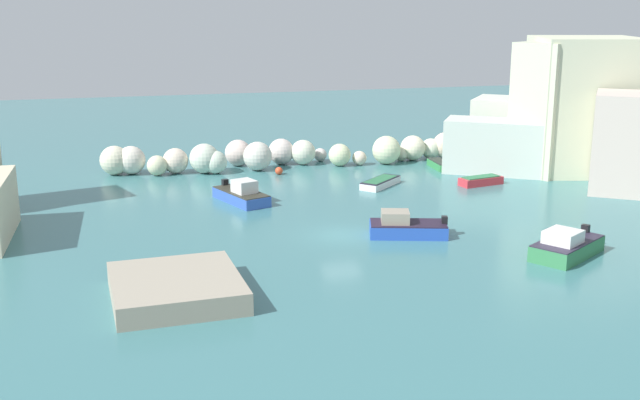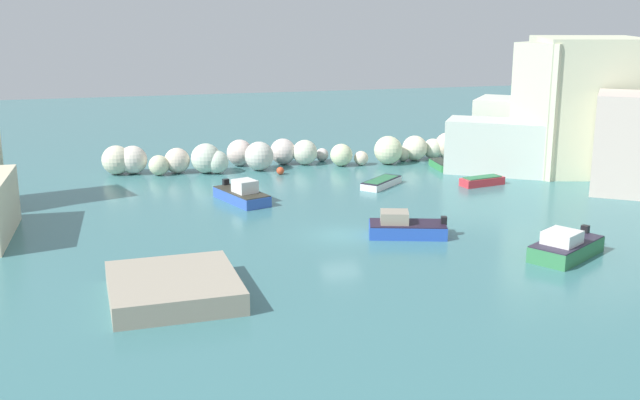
{
  "view_description": "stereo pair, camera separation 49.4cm",
  "coord_description": "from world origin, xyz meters",
  "px_view_note": "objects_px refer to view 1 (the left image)",
  "views": [
    {
      "loc": [
        -13.63,
        -46.08,
        14.64
      ],
      "look_at": [
        0.0,
        5.48,
        1.0
      ],
      "focal_mm": 44.02,
      "sensor_mm": 36.0,
      "label": 1
    },
    {
      "loc": [
        -13.15,
        -46.21,
        14.64
      ],
      "look_at": [
        0.0,
        5.48,
        1.0
      ],
      "focal_mm": 44.02,
      "sensor_mm": 36.0,
      "label": 2
    }
  ],
  "objects_px": {
    "channel_buoy": "(279,171)",
    "moored_boat_5": "(439,165)",
    "moored_boat_4": "(380,182)",
    "stone_dock": "(176,288)",
    "moored_boat_3": "(242,194)",
    "moored_boat_1": "(566,246)",
    "moored_boat_2": "(406,227)",
    "moored_boat_0": "(481,181)"
  },
  "relations": [
    {
      "from": "channel_buoy",
      "to": "moored_boat_5",
      "type": "relative_size",
      "value": 0.19
    },
    {
      "from": "moored_boat_4",
      "to": "moored_boat_5",
      "type": "relative_size",
      "value": 1.23
    },
    {
      "from": "stone_dock",
      "to": "moored_boat_3",
      "type": "bearing_deg",
      "value": 71.02
    },
    {
      "from": "channel_buoy",
      "to": "moored_boat_5",
      "type": "xyz_separation_m",
      "value": [
        14.46,
        -1.09,
        0.0
      ]
    },
    {
      "from": "moored_boat_1",
      "to": "moored_boat_4",
      "type": "distance_m",
      "value": 20.32
    },
    {
      "from": "channel_buoy",
      "to": "moored_boat_2",
      "type": "distance_m",
      "value": 20.25
    },
    {
      "from": "moored_boat_0",
      "to": "moored_boat_1",
      "type": "xyz_separation_m",
      "value": [
        -3.42,
        -18.16,
        0.3
      ]
    },
    {
      "from": "moored_boat_3",
      "to": "moored_boat_4",
      "type": "relative_size",
      "value": 1.35
    },
    {
      "from": "channel_buoy",
      "to": "moored_boat_1",
      "type": "height_order",
      "value": "moored_boat_1"
    },
    {
      "from": "moored_boat_3",
      "to": "moored_boat_4",
      "type": "bearing_deg",
      "value": 80.52
    },
    {
      "from": "moored_boat_2",
      "to": "moored_boat_3",
      "type": "bearing_deg",
      "value": -35.23
    },
    {
      "from": "moored_boat_1",
      "to": "moored_boat_3",
      "type": "bearing_deg",
      "value": -79.65
    },
    {
      "from": "moored_boat_1",
      "to": "moored_boat_5",
      "type": "height_order",
      "value": "moored_boat_1"
    },
    {
      "from": "moored_boat_4",
      "to": "moored_boat_5",
      "type": "xyz_separation_m",
      "value": [
        7.43,
        5.3,
        0.02
      ]
    },
    {
      "from": "moored_boat_2",
      "to": "moored_boat_4",
      "type": "relative_size",
      "value": 1.27
    },
    {
      "from": "stone_dock",
      "to": "moored_boat_5",
      "type": "xyz_separation_m",
      "value": [
        25.44,
        25.96,
        -0.23
      ]
    },
    {
      "from": "moored_boat_1",
      "to": "moored_boat_4",
      "type": "relative_size",
      "value": 1.33
    },
    {
      "from": "stone_dock",
      "to": "channel_buoy",
      "type": "relative_size",
      "value": 10.51
    },
    {
      "from": "moored_boat_0",
      "to": "moored_boat_1",
      "type": "distance_m",
      "value": 18.48
    },
    {
      "from": "stone_dock",
      "to": "channel_buoy",
      "type": "xyz_separation_m",
      "value": [
        10.98,
        27.05,
        -0.24
      ]
    },
    {
      "from": "moored_boat_3",
      "to": "moored_boat_0",
      "type": "bearing_deg",
      "value": 71.48
    },
    {
      "from": "channel_buoy",
      "to": "moored_boat_5",
      "type": "height_order",
      "value": "moored_boat_5"
    },
    {
      "from": "channel_buoy",
      "to": "moored_boat_4",
      "type": "bearing_deg",
      "value": -42.23
    },
    {
      "from": "stone_dock",
      "to": "moored_boat_1",
      "type": "distance_m",
      "value": 22.71
    },
    {
      "from": "moored_boat_1",
      "to": "moored_boat_5",
      "type": "bearing_deg",
      "value": -128.92
    },
    {
      "from": "moored_boat_1",
      "to": "moored_boat_5",
      "type": "distance_m",
      "value": 25.23
    },
    {
      "from": "moored_boat_2",
      "to": "moored_boat_4",
      "type": "bearing_deg",
      "value": -85.53
    },
    {
      "from": "moored_boat_2",
      "to": "stone_dock",
      "type": "bearing_deg",
      "value": 42.32
    },
    {
      "from": "channel_buoy",
      "to": "moored_boat_3",
      "type": "bearing_deg",
      "value": -118.3
    },
    {
      "from": "moored_boat_2",
      "to": "channel_buoy",
      "type": "bearing_deg",
      "value": -61.54
    },
    {
      "from": "moored_boat_2",
      "to": "moored_boat_4",
      "type": "height_order",
      "value": "moored_boat_2"
    },
    {
      "from": "moored_boat_3",
      "to": "moored_boat_4",
      "type": "height_order",
      "value": "moored_boat_3"
    },
    {
      "from": "stone_dock",
      "to": "moored_boat_0",
      "type": "bearing_deg",
      "value": 36.11
    },
    {
      "from": "stone_dock",
      "to": "moored_boat_1",
      "type": "height_order",
      "value": "moored_boat_1"
    },
    {
      "from": "stone_dock",
      "to": "moored_boat_1",
      "type": "xyz_separation_m",
      "value": [
        22.69,
        0.89,
        0.08
      ]
    },
    {
      "from": "stone_dock",
      "to": "moored_boat_2",
      "type": "xyz_separation_m",
      "value": [
        15.09,
        7.22,
        0.02
      ]
    },
    {
      "from": "moored_boat_3",
      "to": "moored_boat_5",
      "type": "height_order",
      "value": "moored_boat_3"
    },
    {
      "from": "moored_boat_0",
      "to": "moored_boat_5",
      "type": "relative_size",
      "value": 1.13
    },
    {
      "from": "channel_buoy",
      "to": "moored_boat_3",
      "type": "relative_size",
      "value": 0.12
    },
    {
      "from": "stone_dock",
      "to": "moored_boat_2",
      "type": "height_order",
      "value": "moored_boat_2"
    },
    {
      "from": "channel_buoy",
      "to": "moored_boat_4",
      "type": "relative_size",
      "value": 0.16
    },
    {
      "from": "stone_dock",
      "to": "moored_boat_0",
      "type": "distance_m",
      "value": 32.32
    }
  ]
}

